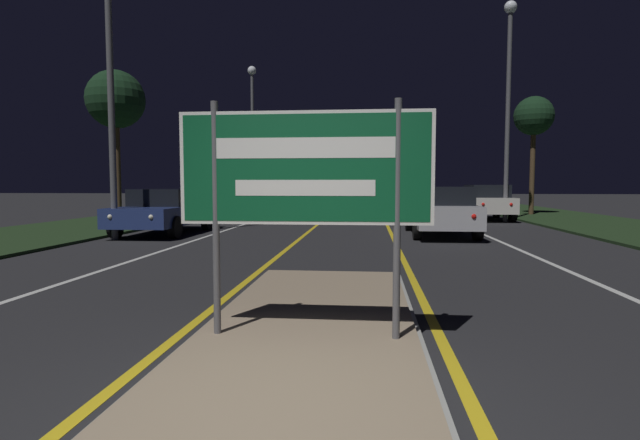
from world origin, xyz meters
name	(u,v)px	position (x,y,z in m)	size (l,w,h in m)	color
median_island	(305,341)	(0.00, 1.84, 0.04)	(2.30, 7.35, 0.10)	#999993
verge_left	(155,216)	(-9.50, 20.00, 0.04)	(5.00, 100.00, 0.08)	#1E3319
verge_right	(570,219)	(9.50, 20.00, 0.04)	(5.00, 100.00, 0.08)	#1E3319
centre_line_yellow_left	(333,212)	(-1.34, 25.00, 0.00)	(0.12, 70.00, 0.01)	gold
centre_line_yellow_right	(381,212)	(1.34, 25.00, 0.00)	(0.12, 70.00, 0.01)	gold
lane_line_white_left	(283,212)	(-4.20, 25.00, 0.00)	(0.12, 70.00, 0.01)	silver
lane_line_white_right	(433,213)	(4.20, 25.00, 0.00)	(0.12, 70.00, 0.01)	silver
edge_line_white_left	(231,212)	(-7.20, 25.00, 0.00)	(0.10, 70.00, 0.01)	silver
edge_line_white_right	(489,213)	(7.20, 25.00, 0.00)	(0.10, 70.00, 0.01)	silver
highway_sign	(305,175)	(0.00, 1.83, 1.65)	(2.42, 0.07, 2.25)	#56565B
streetlight_left_far	(252,118)	(-6.38, 27.07, 5.58)	(0.52, 0.52, 8.64)	#56565B
streetlight_right_near	(509,84)	(6.24, 18.27, 5.62)	(0.50, 0.50, 8.89)	#56565B
car_receding_0	(441,210)	(2.81, 12.62, 0.78)	(1.88, 4.63, 1.49)	#B7B7BC
car_receding_1	(485,201)	(5.74, 19.65, 0.81)	(1.89, 4.28, 1.54)	silver
car_receding_2	(396,195)	(2.50, 32.00, 0.79)	(1.93, 4.16, 1.51)	#4C514C
car_approaching_0	(165,210)	(-5.82, 12.43, 0.75)	(2.02, 4.64, 1.41)	navy
car_approaching_1	(250,198)	(-5.92, 24.22, 0.79)	(1.85, 4.34, 1.51)	black
car_approaching_2	(327,195)	(-2.48, 34.47, 0.76)	(1.99, 4.32, 1.42)	#B7B7BC
roadside_palm_left	(116,101)	(-9.17, 15.89, 4.79)	(2.23, 2.23, 5.89)	#4C3823
roadside_palm_right	(534,118)	(8.66, 22.71, 4.81)	(1.89, 1.89, 5.77)	#4C3823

